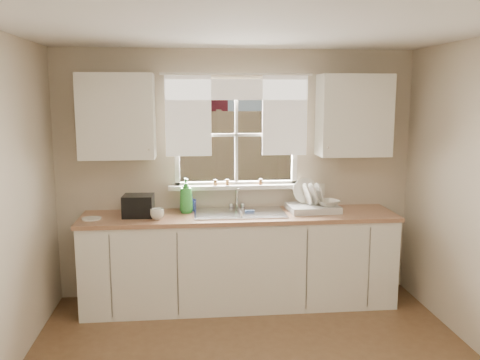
{
  "coord_description": "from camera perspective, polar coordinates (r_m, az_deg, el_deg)",
  "views": [
    {
      "loc": [
        -0.48,
        -3.09,
        2.04
      ],
      "look_at": [
        0.0,
        1.65,
        1.25
      ],
      "focal_mm": 38.0,
      "sensor_mm": 36.0,
      "label": 1
    }
  ],
  "objects": [
    {
      "name": "wall_outlet",
      "position": [
        5.34,
        9.08,
        -1.06
      ],
      "size": [
        0.08,
        0.01,
        0.12
      ],
      "primitive_type": "cube",
      "color": "beige",
      "rests_on": "room_walls"
    },
    {
      "name": "base_cabinets",
      "position": [
        5.05,
        -0.03,
        -9.1
      ],
      "size": [
        3.0,
        0.62,
        0.87
      ],
      "primitive_type": "cube",
      "color": "white",
      "rests_on": "ground"
    },
    {
      "name": "countertop",
      "position": [
        4.93,
        -0.04,
        -4.08
      ],
      "size": [
        3.04,
        0.65,
        0.04
      ],
      "primitive_type": "cube",
      "color": "#A57352",
      "rests_on": "base_cabinets"
    },
    {
      "name": "upper_cabinet_right",
      "position": [
        5.18,
        12.67,
        7.09
      ],
      "size": [
        0.7,
        0.33,
        0.8
      ],
      "primitive_type": "cube",
      "color": "white",
      "rests_on": "room_walls"
    },
    {
      "name": "curtains",
      "position": [
        5.06,
        -0.34,
        8.22
      ],
      "size": [
        1.5,
        0.03,
        0.81
      ],
      "color": "white",
      "rests_on": "room_walls"
    },
    {
      "name": "sill_jars",
      "position": [
        5.12,
        -0.62,
        -0.25
      ],
      "size": [
        0.5,
        0.04,
        0.06
      ],
      "color": "brown",
      "rests_on": "window"
    },
    {
      "name": "sink",
      "position": [
        4.97,
        -0.07,
        -4.58
      ],
      "size": [
        0.88,
        0.52,
        0.4
      ],
      "color": "#B7B7BC",
      "rests_on": "countertop"
    },
    {
      "name": "soap_bottle_a",
      "position": [
        4.98,
        -6.07,
        -1.75
      ],
      "size": [
        0.16,
        0.16,
        0.34
      ],
      "primitive_type": "imported",
      "rotation": [
        0.0,
        0.0,
        0.3
      ],
      "color": "green",
      "rests_on": "countertop"
    },
    {
      "name": "bowl",
      "position": [
        5.07,
        9.79,
        -2.54
      ],
      "size": [
        0.28,
        0.28,
        0.05
      ],
      "primitive_type": "imported",
      "rotation": [
        0.0,
        0.0,
        0.35
      ],
      "color": "white",
      "rests_on": "dish_rack"
    },
    {
      "name": "upper_cabinet_left",
      "position": [
        4.96,
        -13.65,
        6.97
      ],
      "size": [
        0.7,
        0.33,
        0.8
      ],
      "primitive_type": "cube",
      "color": "white",
      "rests_on": "room_walls"
    },
    {
      "name": "soap_bottle_b",
      "position": [
        5.08,
        -5.44,
        -2.53
      ],
      "size": [
        0.09,
        0.09,
        0.16
      ],
      "primitive_type": "imported",
      "rotation": [
        0.0,
        0.0,
        -0.24
      ],
      "color": "#2E3EAF",
      "rests_on": "countertop"
    },
    {
      "name": "cup",
      "position": [
        4.76,
        -9.29,
        -3.79
      ],
      "size": [
        0.14,
        0.14,
        0.1
      ],
      "primitive_type": "imported",
      "rotation": [
        0.0,
        0.0,
        -0.11
      ],
      "color": "silver",
      "rests_on": "countertop"
    },
    {
      "name": "dish_rack",
      "position": [
        5.09,
        8.14,
        -2.79
      ],
      "size": [
        0.51,
        0.4,
        0.31
      ],
      "color": "silver",
      "rests_on": "countertop"
    },
    {
      "name": "black_appliance",
      "position": [
        4.91,
        -11.34,
        -2.85
      ],
      "size": [
        0.29,
        0.26,
        0.21
      ],
      "primitive_type": "cube",
      "rotation": [
        0.0,
        0.0,
        -0.05
      ],
      "color": "black",
      "rests_on": "countertop"
    },
    {
      "name": "window",
      "position": [
        5.14,
        -0.39,
        3.23
      ],
      "size": [
        1.38,
        0.16,
        1.06
      ],
      "color": "white",
      "rests_on": "room_walls"
    },
    {
      "name": "saucer",
      "position": [
        4.91,
        -16.34,
        -4.19
      ],
      "size": [
        0.18,
        0.18,
        0.01
      ],
      "primitive_type": "cylinder",
      "color": "silver",
      "rests_on": "countertop"
    },
    {
      "name": "soap_bottle_c",
      "position": [
        5.0,
        -10.59,
        -2.94
      ],
      "size": [
        0.14,
        0.14,
        0.15
      ],
      "primitive_type": "imported",
      "rotation": [
        0.0,
        0.0,
        0.24
      ],
      "color": "beige",
      "rests_on": "countertop"
    },
    {
      "name": "room_walls",
      "position": [
        3.16,
        3.13,
        -5.3
      ],
      "size": [
        3.62,
        4.02,
        2.5
      ],
      "color": "beige",
      "rests_on": "ground"
    },
    {
      "name": "ceiling",
      "position": [
        3.16,
        3.16,
        17.8
      ],
      "size": [
        3.6,
        4.0,
        0.02
      ],
      "primitive_type": "cube",
      "color": "silver",
      "rests_on": "room_walls"
    },
    {
      "name": "backyard",
      "position": [
        11.64,
        -0.53,
        16.43
      ],
      "size": [
        20.0,
        10.0,
        6.13
      ],
      "color": "#335421",
      "rests_on": "ground"
    }
  ]
}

